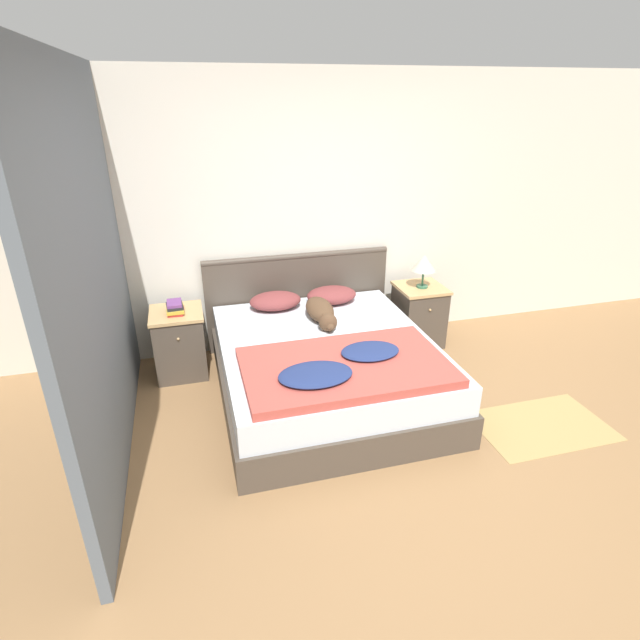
{
  "coord_description": "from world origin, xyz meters",
  "views": [
    {
      "loc": [
        -1.14,
        -2.4,
        2.34
      ],
      "look_at": [
        -0.14,
        1.24,
        0.61
      ],
      "focal_mm": 28.0,
      "sensor_mm": 36.0,
      "label": 1
    }
  ],
  "objects_px": {
    "nightstand_right": "(418,315)",
    "pillow_right": "(332,295)",
    "book_stack": "(175,308)",
    "table_lamp": "(424,264)",
    "dog": "(321,312)",
    "nightstand_left": "(180,343)",
    "pillow_left": "(275,301)",
    "bed": "(326,369)"
  },
  "relations": [
    {
      "from": "pillow_right",
      "to": "dog",
      "type": "xyz_separation_m",
      "value": [
        -0.2,
        -0.37,
        0.01
      ]
    },
    {
      "from": "nightstand_left",
      "to": "nightstand_right",
      "type": "xyz_separation_m",
      "value": [
        2.32,
        0.0,
        0.0
      ]
    },
    {
      "from": "table_lamp",
      "to": "pillow_left",
      "type": "bearing_deg",
      "value": 176.12
    },
    {
      "from": "pillow_left",
      "to": "table_lamp",
      "type": "relative_size",
      "value": 1.46
    },
    {
      "from": "pillow_right",
      "to": "book_stack",
      "type": "distance_m",
      "value": 1.44
    },
    {
      "from": "pillow_right",
      "to": "book_stack",
      "type": "relative_size",
      "value": 2.08
    },
    {
      "from": "nightstand_right",
      "to": "table_lamp",
      "type": "distance_m",
      "value": 0.54
    },
    {
      "from": "dog",
      "to": "book_stack",
      "type": "xyz_separation_m",
      "value": [
        -1.23,
        0.27,
        0.06
      ]
    },
    {
      "from": "pillow_right",
      "to": "table_lamp",
      "type": "height_order",
      "value": "table_lamp"
    },
    {
      "from": "dog",
      "to": "table_lamp",
      "type": "bearing_deg",
      "value": 13.89
    },
    {
      "from": "pillow_left",
      "to": "dog",
      "type": "bearing_deg",
      "value": -47.25
    },
    {
      "from": "dog",
      "to": "table_lamp",
      "type": "distance_m",
      "value": 1.16
    },
    {
      "from": "nightstand_right",
      "to": "pillow_right",
      "type": "xyz_separation_m",
      "value": [
        -0.89,
        0.08,
        0.28
      ]
    },
    {
      "from": "nightstand_left",
      "to": "table_lamp",
      "type": "height_order",
      "value": "table_lamp"
    },
    {
      "from": "book_stack",
      "to": "pillow_left",
      "type": "bearing_deg",
      "value": 6.0
    },
    {
      "from": "bed",
      "to": "table_lamp",
      "type": "bearing_deg",
      "value": 30.1
    },
    {
      "from": "pillow_right",
      "to": "dog",
      "type": "relative_size",
      "value": 0.71
    },
    {
      "from": "book_stack",
      "to": "pillow_right",
      "type": "bearing_deg",
      "value": 3.73
    },
    {
      "from": "nightstand_left",
      "to": "pillow_right",
      "type": "relative_size",
      "value": 1.27
    },
    {
      "from": "pillow_left",
      "to": "pillow_right",
      "type": "bearing_deg",
      "value": 0.0
    },
    {
      "from": "bed",
      "to": "pillow_right",
      "type": "distance_m",
      "value": 0.88
    },
    {
      "from": "bed",
      "to": "book_stack",
      "type": "distance_m",
      "value": 1.4
    },
    {
      "from": "dog",
      "to": "table_lamp",
      "type": "xyz_separation_m",
      "value": [
        1.09,
        0.27,
        0.26
      ]
    },
    {
      "from": "nightstand_left",
      "to": "nightstand_right",
      "type": "height_order",
      "value": "same"
    },
    {
      "from": "bed",
      "to": "table_lamp",
      "type": "height_order",
      "value": "table_lamp"
    },
    {
      "from": "pillow_left",
      "to": "nightstand_right",
      "type": "bearing_deg",
      "value": -3.04
    },
    {
      "from": "book_stack",
      "to": "table_lamp",
      "type": "bearing_deg",
      "value": -0.09
    },
    {
      "from": "bed",
      "to": "dog",
      "type": "bearing_deg",
      "value": 80.42
    },
    {
      "from": "book_stack",
      "to": "nightstand_right",
      "type": "bearing_deg",
      "value": 0.43
    },
    {
      "from": "pillow_right",
      "to": "bed",
      "type": "bearing_deg",
      "value": -109.42
    },
    {
      "from": "nightstand_left",
      "to": "table_lamp",
      "type": "xyz_separation_m",
      "value": [
        2.32,
        -0.02,
        0.54
      ]
    },
    {
      "from": "bed",
      "to": "pillow_right",
      "type": "bearing_deg",
      "value": 70.58
    },
    {
      "from": "book_stack",
      "to": "table_lamp",
      "type": "relative_size",
      "value": 0.7
    },
    {
      "from": "nightstand_left",
      "to": "pillow_left",
      "type": "distance_m",
      "value": 0.93
    },
    {
      "from": "nightstand_right",
      "to": "book_stack",
      "type": "xyz_separation_m",
      "value": [
        -2.32,
        -0.02,
        0.35
      ]
    },
    {
      "from": "bed",
      "to": "pillow_right",
      "type": "height_order",
      "value": "pillow_right"
    },
    {
      "from": "nightstand_left",
      "to": "pillow_left",
      "type": "relative_size",
      "value": 1.27
    },
    {
      "from": "nightstand_left",
      "to": "book_stack",
      "type": "bearing_deg",
      "value": -90.05
    },
    {
      "from": "dog",
      "to": "table_lamp",
      "type": "height_order",
      "value": "table_lamp"
    },
    {
      "from": "bed",
      "to": "dog",
      "type": "distance_m",
      "value": 0.53
    },
    {
      "from": "dog",
      "to": "table_lamp",
      "type": "relative_size",
      "value": 2.05
    },
    {
      "from": "book_stack",
      "to": "table_lamp",
      "type": "height_order",
      "value": "table_lamp"
    }
  ]
}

